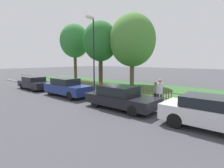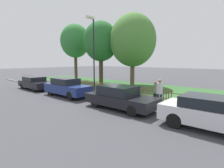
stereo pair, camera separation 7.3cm
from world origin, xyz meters
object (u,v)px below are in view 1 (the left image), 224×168
Objects in this scene: parked_car_silver_hatchback at (35,83)px; tree_behind_motorcycle at (100,42)px; street_lamp at (93,48)px; parked_car_black_saloon at (67,87)px; tree_mid_park at (132,40)px; covered_motorcycle at (123,90)px; pedestrian_by_lamp at (155,91)px; pedestrian_near_fence at (160,91)px; parked_car_navy_estate at (120,97)px; parked_car_red_compact at (211,112)px; tree_nearest_kerb at (75,41)px.

tree_behind_motorcycle is (1.86, 7.73, 4.63)m from parked_car_silver_hatchback.
parked_car_black_saloon is at bearing -125.45° from street_lamp.
tree_mid_park is (3.80, 1.50, -0.01)m from tree_behind_motorcycle.
covered_motorcycle is (3.92, 2.43, -0.14)m from parked_car_black_saloon.
tree_mid_park is 5.45× the size of pedestrian_by_lamp.
street_lamp is at bearing 4.96° from pedestrian_near_fence.
tree_mid_park is 10.43m from pedestrian_by_lamp.
covered_motorcycle is at bearing 124.18° from parked_car_navy_estate.
parked_car_black_saloon is 7.50m from pedestrian_near_fence.
parked_car_black_saloon is 5.62m from parked_car_navy_estate.
pedestrian_near_fence is (12.78, 1.82, 0.35)m from parked_car_silver_hatchback.
pedestrian_by_lamp reaches higher than parked_car_red_compact.
tree_behind_motorcycle is (-9.26, 7.77, 4.58)m from parked_car_navy_estate.
pedestrian_by_lamp is 0.24× the size of street_lamp.
pedestrian_near_fence reaches higher than parked_car_black_saloon.
parked_car_red_compact is at bearing -25.97° from covered_motorcycle.
parked_car_red_compact is 3.79m from pedestrian_near_fence.
street_lamp is (-5.43, -0.58, 3.10)m from pedestrian_by_lamp.
tree_behind_motorcycle is at bearing 77.23° from parked_car_silver_hatchback.
pedestrian_near_fence is (7.12, -7.40, -4.28)m from tree_mid_park.
pedestrian_by_lamp reaches higher than parked_car_black_saloon.
parked_car_red_compact is (16.02, -0.11, 0.09)m from parked_car_silver_hatchback.
tree_behind_motorcycle is (-14.16, 7.84, 4.55)m from parked_car_red_compact.
pedestrian_near_fence reaches higher than parked_car_navy_estate.
tree_nearest_kerb reaches higher than covered_motorcycle.
tree_nearest_kerb reaches higher than parked_car_black_saloon.
parked_car_black_saloon is at bearing 1.10° from parked_car_silver_hatchback.
tree_behind_motorcycle reaches higher than street_lamp.
parked_car_navy_estate is (5.62, -0.07, -0.06)m from parked_car_black_saloon.
parked_car_navy_estate reaches higher than parked_car_silver_hatchback.
pedestrian_by_lamp is (1.08, 2.44, 0.17)m from parked_car_navy_estate.
parked_car_navy_estate is 12.93m from tree_behind_motorcycle.
tree_mid_park is at bearing 120.61° from parked_car_navy_estate.
parked_car_navy_estate is at bearing -78.96° from pedestrian_by_lamp.
pedestrian_by_lamp is at bearing -39.88° from pedestrian_near_fence.
parked_car_silver_hatchback is 9.74m from covered_motorcycle.
tree_behind_motorcycle reaches higher than parked_car_red_compact.
parked_car_red_compact is 0.50× the size of tree_nearest_kerb.
tree_behind_motorcycle is at bearing 149.54° from parked_car_red_compact.
pedestrian_by_lamp is at bearing -18.87° from tree_nearest_kerb.
tree_mid_park reaches higher than parked_car_red_compact.
street_lamp reaches higher than parked_car_navy_estate.
parked_car_silver_hatchback is at bearing -103.53° from tree_behind_motorcycle.
tree_behind_motorcycle is (-7.56, 5.26, 4.66)m from covered_motorcycle.
parked_car_black_saloon reaches higher than parked_car_silver_hatchback.
parked_car_navy_estate is 2.93× the size of pedestrian_by_lamp.
pedestrian_near_fence is at bearing -28.40° from tree_behind_motorcycle.
pedestrian_by_lamp is at bearing 145.18° from parked_car_red_compact.
tree_nearest_kerb is (-12.67, 5.21, 5.07)m from covered_motorcycle.
tree_mid_park is (0.16, 9.19, 4.51)m from parked_car_black_saloon.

